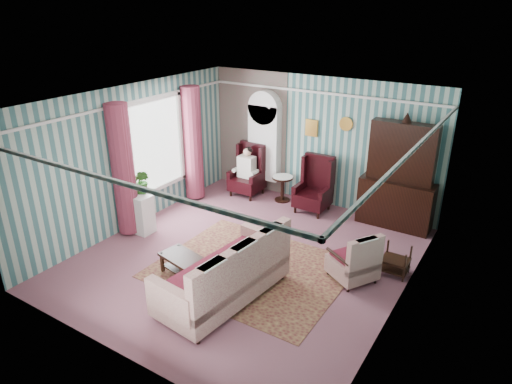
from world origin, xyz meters
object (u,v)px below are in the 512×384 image
Objects in this scene: bookcase at (264,148)px; dresser_hutch at (399,173)px; wingback_left at (247,171)px; sofa at (223,273)px; wingback_right at (313,185)px; floral_armchair at (354,252)px; plant_stand at (139,213)px; coffee_table at (186,268)px; round_side_table at (282,189)px; seated_woman at (247,172)px; nest_table at (396,260)px.

dresser_hutch is (3.25, -0.12, 0.06)m from bookcase.
dresser_hutch reaches higher than wingback_left.
wingback_right is at bearing 9.68° from sofa.
floral_armchair is (3.50, -2.09, -0.11)m from wingback_left.
coffee_table is (1.89, -0.80, -0.21)m from plant_stand.
bookcase is at bearing 177.89° from dresser_hutch.
floral_armchair is (2.60, -2.24, 0.22)m from round_side_table.
seated_woman is at bearing -170.54° from round_side_table.
wingback_right is 2.81m from nest_table.
seated_woman is at bearing 73.78° from plant_stand.
wingback_left is at bearing 73.78° from plant_stand.
round_side_table is at bearing 151.80° from nest_table.
wingback_left is 4.37m from nest_table.
bookcase is 3.39m from plant_stand.
dresser_hutch is 2.95× the size of plant_stand.
sofa reaches higher than plant_stand.
bookcase is at bearing 153.08° from nest_table.
round_side_table is at bearing 21.85° from sofa.
seated_woman is 4.08m from floral_armchair.
bookcase is at bearing 165.43° from wingback_right.
round_side_table is (0.90, 0.15, -0.29)m from seated_woman.
wingback_right is 0.92m from round_side_table.
floral_armchair is 1.06× the size of coffee_table.
dresser_hutch is at bearing 31.31° from floral_armchair.
seated_woman reaches higher than nest_table.
floral_armchair reaches higher than nest_table.
dresser_hutch is 2.42× the size of coffee_table.
nest_table is at bearing -33.75° from wingback_right.
round_side_table is (0.65, -0.24, -0.82)m from bookcase.
wingback_left is 2.87m from plant_stand.
floral_armchair is at bearing -37.60° from sofa.
round_side_table is 3.99m from sofa.
seated_woman is (0.00, 0.00, -0.04)m from wingback_left.
dresser_hutch reaches higher than bookcase.
wingback_right reaches higher than sofa.
nest_table is (3.82, -1.94, -0.85)m from bookcase.
round_side_table is at bearing 9.46° from wingback_left.
seated_woman is at bearing -122.66° from bookcase.
dresser_hutch reaches higher than round_side_table.
coffee_table is at bearing 87.38° from sofa.
seated_woman is (-3.50, -0.27, -0.59)m from dresser_hutch.
dresser_hutch is 3.93× the size of round_side_table.
sofa reaches higher than nest_table.
dresser_hutch is 2.46m from floral_armchair.
wingback_right is at bearing 47.16° from plant_stand.
nest_table is 0.68× the size of plant_stand.
sofa is 2.33× the size of coffee_table.
wingback_right reaches higher than coffee_table.
bookcase is at bearing 57.34° from wingback_left.
sofa is at bearing -8.82° from coffee_table.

